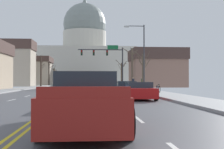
# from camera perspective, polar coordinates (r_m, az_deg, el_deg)

# --- Properties ---
(ground) EXTENTS (20.00, 180.00, 0.20)m
(ground) POSITION_cam_1_polar(r_m,az_deg,el_deg) (34.69, -7.27, -3.29)
(ground) COLOR #4D4D52
(signal_gantry) EXTENTS (7.91, 0.41, 7.38)m
(signal_gantry) POSITION_cam_1_polar(r_m,az_deg,el_deg) (52.80, -0.95, 3.37)
(signal_gantry) COLOR #28282D
(signal_gantry) RESTS_ON ground
(street_lamp_right) EXTENTS (2.43, 0.24, 7.75)m
(street_lamp_right) POSITION_cam_1_polar(r_m,az_deg,el_deg) (35.57, 5.58, 4.40)
(street_lamp_right) COLOR #333338
(street_lamp_right) RESTS_ON ground
(capitol_building) EXTENTS (35.05, 23.91, 31.84)m
(capitol_building) POSITION_cam_1_polar(r_m,az_deg,el_deg) (109.72, -5.23, 3.86)
(capitol_building) COLOR beige
(capitol_building) RESTS_ON ground
(sedan_near_00) EXTENTS (2.11, 4.55, 1.16)m
(sedan_near_00) POSITION_cam_1_polar(r_m,az_deg,el_deg) (47.68, -4.52, -2.06)
(sedan_near_00) COLOR navy
(sedan_near_00) RESTS_ON ground
(sedan_near_01) EXTENTS (2.18, 4.46, 1.20)m
(sedan_near_01) POSITION_cam_1_polar(r_m,az_deg,el_deg) (41.18, 0.50, -2.21)
(sedan_near_01) COLOR #B71414
(sedan_near_01) RESTS_ON ground
(sedan_near_02) EXTENTS (2.05, 4.59, 1.16)m
(sedan_near_02) POSITION_cam_1_polar(r_m,az_deg,el_deg) (35.11, 1.51, -2.41)
(sedan_near_02) COLOR #1E7247
(sedan_near_02) RESTS_ON ground
(sedan_near_03) EXTENTS (2.17, 4.34, 1.28)m
(sedan_near_03) POSITION_cam_1_polar(r_m,az_deg,el_deg) (27.71, 2.69, -2.66)
(sedan_near_03) COLOR black
(sedan_near_03) RESTS_ON ground
(sedan_near_04) EXTENTS (2.13, 4.51, 1.23)m
(sedan_near_04) POSITION_cam_1_polar(r_m,az_deg,el_deg) (21.21, 5.04, -3.17)
(sedan_near_04) COLOR #B71414
(sedan_near_04) RESTS_ON ground
(sedan_near_05) EXTENTS (2.06, 4.52, 1.23)m
(sedan_near_05) POSITION_cam_1_polar(r_m,az_deg,el_deg) (15.22, -4.07, -3.97)
(sedan_near_05) COLOR #9EA3A8
(sedan_near_05) RESTS_ON ground
(pickup_truck_near_06) EXTENTS (2.21, 5.77, 1.61)m
(pickup_truck_near_06) POSITION_cam_1_polar(r_m,az_deg,el_deg) (8.65, -5.07, -5.25)
(pickup_truck_near_06) COLOR maroon
(pickup_truck_near_06) RESTS_ON ground
(sedan_oncoming_00) EXTENTS (2.10, 4.32, 1.21)m
(sedan_oncoming_00) POSITION_cam_1_polar(r_m,az_deg,el_deg) (61.12, -7.51, -1.83)
(sedan_oncoming_00) COLOR black
(sedan_oncoming_00) RESTS_ON ground
(sedan_oncoming_01) EXTENTS (2.19, 4.31, 1.21)m
(sedan_oncoming_01) POSITION_cam_1_polar(r_m,az_deg,el_deg) (72.80, -9.75, -1.69)
(sedan_oncoming_01) COLOR #1E7247
(sedan_oncoming_01) RESTS_ON ground
(sedan_oncoming_02) EXTENTS (2.00, 4.53, 1.28)m
(sedan_oncoming_02) POSITION_cam_1_polar(r_m,az_deg,el_deg) (85.11, -6.65, -1.60)
(sedan_oncoming_02) COLOR silver
(sedan_oncoming_02) RESTS_ON ground
(sedan_oncoming_03) EXTENTS (2.14, 4.60, 1.18)m
(sedan_oncoming_03) POSITION_cam_1_polar(r_m,az_deg,el_deg) (97.36, -8.29, -1.55)
(sedan_oncoming_03) COLOR #6B6056
(sedan_oncoming_03) RESTS_ON ground
(flank_building_00) EXTENTS (10.58, 6.98, 10.26)m
(flank_building_00) POSITION_cam_1_polar(r_m,az_deg,el_deg) (71.06, -18.74, 2.06)
(flank_building_00) COLOR #B2A38E
(flank_building_00) RESTS_ON ground
(flank_building_02) EXTENTS (14.00, 9.65, 7.47)m
(flank_building_02) POSITION_cam_1_polar(r_m,az_deg,el_deg) (82.19, -16.25, 0.64)
(flank_building_02) COLOR #B2A38E
(flank_building_02) RESTS_ON ground
(flank_building_03) EXTENTS (10.41, 10.18, 7.50)m
(flank_building_03) POSITION_cam_1_polar(r_m,az_deg,el_deg) (61.01, 8.44, 1.22)
(flank_building_03) COLOR #8C6656
(flank_building_03) RESTS_ON ground
(bare_tree_00) EXTENTS (2.20, 2.19, 5.07)m
(bare_tree_00) POSITION_cam_1_polar(r_m,az_deg,el_deg) (39.00, 5.98, 0.71)
(bare_tree_00) COLOR brown
(bare_tree_00) RESTS_ON ground
(bare_tree_01) EXTENTS (2.43, 2.29, 5.75)m
(bare_tree_01) POSITION_cam_1_polar(r_m,az_deg,el_deg) (77.08, -11.86, 0.36)
(bare_tree_01) COLOR #423328
(bare_tree_01) RESTS_ON ground
(bare_tree_02) EXTENTS (2.52, 1.21, 5.83)m
(bare_tree_02) POSITION_cam_1_polar(r_m,az_deg,el_deg) (67.15, 1.83, 0.32)
(bare_tree_02) COLOR #4C3D2D
(bare_tree_02) RESTS_ON ground
(bare_tree_03) EXTENTS (1.94, 2.25, 5.49)m
(bare_tree_03) POSITION_cam_1_polar(r_m,az_deg,el_deg) (85.78, -10.93, -0.24)
(bare_tree_03) COLOR #4C3D2D
(bare_tree_03) RESTS_ON ground
(bare_tree_04) EXTENTS (2.82, 2.05, 6.42)m
(bare_tree_04) POSITION_cam_1_polar(r_m,az_deg,el_deg) (47.00, 3.85, 1.59)
(bare_tree_04) COLOR brown
(bare_tree_04) RESTS_ON ground
(bare_tree_05) EXTENTS (2.38, 2.19, 6.47)m
(bare_tree_05) POSITION_cam_1_polar(r_m,az_deg,el_deg) (62.30, -13.33, 0.85)
(bare_tree_05) COLOR #423328
(bare_tree_05) RESTS_ON ground
(pedestrian_00) EXTENTS (0.35, 0.34, 1.66)m
(pedestrian_00) POSITION_cam_1_polar(r_m,az_deg,el_deg) (41.60, 5.77, -1.50)
(pedestrian_00) COLOR black
(pedestrian_00) RESTS_ON ground
(pedestrian_01) EXTENTS (0.35, 0.34, 1.65)m
(pedestrian_01) POSITION_cam_1_polar(r_m,az_deg,el_deg) (44.55, 4.03, -1.48)
(pedestrian_01) COLOR #4C4238
(pedestrian_01) RESTS_ON ground
(bicycle_parked) EXTENTS (0.12, 1.77, 0.85)m
(bicycle_parked) POSITION_cam_1_polar(r_m,az_deg,el_deg) (30.68, 8.76, -2.71)
(bicycle_parked) COLOR black
(bicycle_parked) RESTS_ON ground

